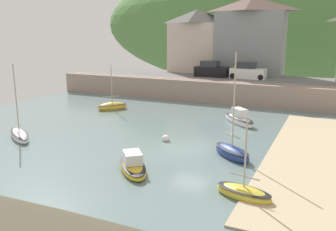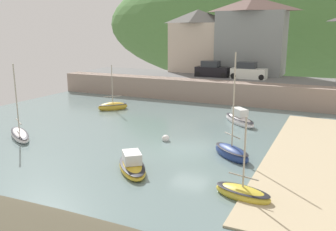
{
  "view_description": "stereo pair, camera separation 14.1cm",
  "coord_description": "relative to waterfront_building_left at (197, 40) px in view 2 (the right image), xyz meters",
  "views": [
    {
      "loc": [
        8.59,
        -22.34,
        7.98
      ],
      "look_at": [
        -2.83,
        2.39,
        1.58
      ],
      "focal_mm": 38.83,
      "sensor_mm": 36.0,
      "label": 1
    },
    {
      "loc": [
        8.71,
        -22.29,
        7.98
      ],
      "look_at": [
        -2.83,
        2.39,
        1.58
      ],
      "focal_mm": 38.83,
      "sensor_mm": 36.0,
      "label": 2
    }
  ],
  "objects": [
    {
      "name": "mooring_buoy",
      "position": [
        6.71,
        -24.25,
        -6.46
      ],
      "size": [
        0.57,
        0.57,
        0.57
      ],
      "color": "silver",
      "rests_on": "ground"
    },
    {
      "name": "waterfront_building_left",
      "position": [
        0.0,
        0.0,
        0.0
      ],
      "size": [
        7.23,
        4.65,
        8.32
      ],
      "color": "beige",
      "rests_on": "ground"
    },
    {
      "name": "sailboat_nearest_shore",
      "position": [
        -2.97,
        -16.63,
        -6.32
      ],
      "size": [
        2.94,
        3.05,
        4.81
      ],
      "rotation": [
        0.0,
        0.0,
        0.83
      ],
      "color": "gold",
      "rests_on": "ground"
    },
    {
      "name": "waterfront_building_centre",
      "position": [
        7.33,
        0.0,
        0.69
      ],
      "size": [
        8.66,
        5.15,
        9.71
      ],
      "color": "gray",
      "rests_on": "ground"
    },
    {
      "name": "parked_car_by_wall",
      "position": [
        8.18,
        -4.5,
        -3.43
      ],
      "size": [
        4.14,
        1.82,
        1.95
      ],
      "rotation": [
        0.0,
        0.0,
        -0.02
      ],
      "color": "silver",
      "rests_on": "ground"
    },
    {
      "name": "dinghy_open_wooden",
      "position": [
        -3.7,
        -28.23,
        -6.38
      ],
      "size": [
        4.18,
        3.28,
        5.8
      ],
      "rotation": [
        0.0,
        0.0,
        -0.59
      ],
      "color": "white",
      "rests_on": "ground"
    },
    {
      "name": "hillside_backdrop",
      "position": [
        8.67,
        30.0,
        2.66
      ],
      "size": [
        80.0,
        44.0,
        26.56
      ],
      "color": "#4D7D3E",
      "rests_on": "ground"
    },
    {
      "name": "sailboat_blue_trim",
      "position": [
        14.13,
        -31.12,
        -6.38
      ],
      "size": [
        3.1,
        1.84,
        4.25
      ],
      "rotation": [
        0.0,
        0.0,
        -0.24
      ],
      "color": "gold",
      "rests_on": "ground"
    },
    {
      "name": "sailboat_white_hull",
      "position": [
        10.36,
        -16.86,
        -6.26
      ],
      "size": [
        3.89,
        3.97,
        1.56
      ],
      "rotation": [
        0.0,
        0.0,
        -0.8
      ],
      "color": "white",
      "rests_on": "ground"
    },
    {
      "name": "ground",
      "position": [
        10.45,
        -34.76,
        -6.47
      ],
      "size": [
        48.0,
        41.0,
        0.61
      ],
      "color": "slate"
    },
    {
      "name": "motorboat_with_cabin",
      "position": [
        7.44,
        -30.35,
        -6.33
      ],
      "size": [
        3.58,
        3.87,
        1.29
      ],
      "rotation": [
        0.0,
        0.0,
        -0.87
      ],
      "color": "gold",
      "rests_on": "ground"
    },
    {
      "name": "parked_car_near_slipway",
      "position": [
        3.67,
        -4.5,
        -3.43
      ],
      "size": [
        4.1,
        1.82,
        1.95
      ],
      "rotation": [
        0.0,
        0.0,
        0.0
      ],
      "color": "black",
      "rests_on": "ground"
    },
    {
      "name": "fishing_boat_green",
      "position": [
        12.08,
        -25.67,
        -6.3
      ],
      "size": [
        3.29,
        3.04,
        6.92
      ],
      "rotation": [
        0.0,
        0.0,
        -0.7
      ],
      "color": "navy",
      "rests_on": "ground"
    },
    {
      "name": "quay_seawall",
      "position": [
        9.05,
        -7.7,
        -5.28
      ],
      "size": [
        48.0,
        9.4,
        2.4
      ],
      "color": "gray",
      "rests_on": "ground"
    }
  ]
}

